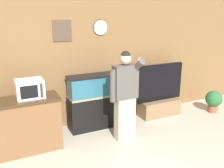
# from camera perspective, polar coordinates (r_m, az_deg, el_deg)

# --- Properties ---
(wall_back_paneled) EXTENTS (10.00, 0.08, 2.60)m
(wall_back_paneled) POSITION_cam_1_polar(r_m,az_deg,el_deg) (5.09, -9.24, 4.46)
(wall_back_paneled) COLOR brown
(wall_back_paneled) RESTS_ON ground_plane
(counter_island) EXTENTS (1.63, 0.55, 0.94)m
(counter_island) POSITION_cam_1_polar(r_m,az_deg,el_deg) (4.53, -22.05, -9.17)
(counter_island) COLOR brown
(counter_island) RESTS_ON ground_plane
(microwave) EXTENTS (0.44, 0.38, 0.30)m
(microwave) POSITION_cam_1_polar(r_m,az_deg,el_deg) (4.38, -18.28, -1.01)
(microwave) COLOR white
(microwave) RESTS_ON counter_island
(aquarium_on_stand) EXTENTS (1.12, 0.38, 1.12)m
(aquarium_on_stand) POSITION_cam_1_polar(r_m,az_deg,el_deg) (5.10, -3.76, -3.99)
(aquarium_on_stand) COLOR black
(aquarium_on_stand) RESTS_ON ground_plane
(tv_on_stand) EXTENTS (1.17, 0.40, 1.21)m
(tv_on_stand) POSITION_cam_1_polar(r_m,az_deg,el_deg) (5.86, 10.76, -3.73)
(tv_on_stand) COLOR brown
(tv_on_stand) RESTS_ON ground_plane
(person_standing) EXTENTS (0.53, 0.40, 1.68)m
(person_standing) POSITION_cam_1_polar(r_m,az_deg,el_deg) (4.51, 2.92, -2.54)
(person_standing) COLOR #BCAD89
(person_standing) RESTS_ON ground_plane
(potted_plant) EXTENTS (0.39, 0.39, 0.53)m
(potted_plant) POSITION_cam_1_polar(r_m,az_deg,el_deg) (6.40, 22.20, -3.40)
(potted_plant) COLOR brown
(potted_plant) RESTS_ON ground_plane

